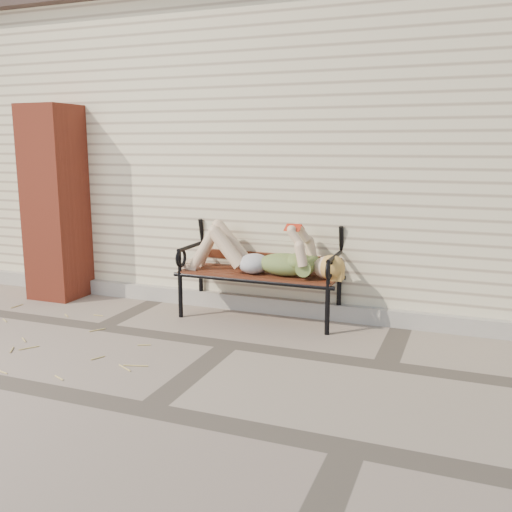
% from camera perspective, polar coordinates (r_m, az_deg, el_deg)
% --- Properties ---
extents(ground, '(80.00, 80.00, 0.00)m').
position_cam_1_polar(ground, '(4.69, -2.68, -8.83)').
color(ground, gray).
rests_on(ground, ground).
extents(house_wall, '(8.00, 4.00, 3.00)m').
position_cam_1_polar(house_wall, '(7.26, 6.95, 10.19)').
color(house_wall, beige).
rests_on(house_wall, ground).
extents(house_roof, '(8.30, 4.30, 0.30)m').
position_cam_1_polar(house_roof, '(7.43, 7.27, 23.03)').
color(house_roof, '#41332F').
rests_on(house_roof, house_wall).
extents(foundation_strip, '(8.00, 0.10, 0.15)m').
position_cam_1_polar(foundation_strip, '(5.53, 1.38, -4.93)').
color(foundation_strip, '#AFAA9E').
rests_on(foundation_strip, ground).
extents(brick_pillar, '(0.50, 0.50, 2.00)m').
position_cam_1_polar(brick_pillar, '(6.32, -19.40, 5.01)').
color(brick_pillar, '#A23A24').
rests_on(brick_pillar, ground).
extents(garden_bench, '(1.60, 0.64, 1.04)m').
position_cam_1_polar(garden_bench, '(5.30, 0.67, 0.02)').
color(garden_bench, black).
rests_on(garden_bench, ground).
extents(reading_woman, '(1.51, 0.34, 0.48)m').
position_cam_1_polar(reading_woman, '(5.18, 0.32, 0.14)').
color(reading_woman, '#093943').
rests_on(reading_woman, ground).
extents(straw_scatter, '(2.84, 1.72, 0.01)m').
position_cam_1_polar(straw_scatter, '(5.41, -22.34, -6.87)').
color(straw_scatter, tan).
rests_on(straw_scatter, ground).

